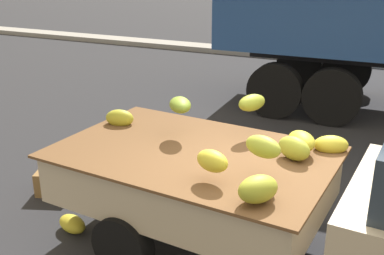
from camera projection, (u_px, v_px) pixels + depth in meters
curb_strip at (373, 62)px, 13.52m from camera, size 80.00×0.80×0.16m
fallen_banana_bunch_near_tailgate at (72, 224)px, 5.36m from camera, size 0.44×0.33×0.19m
produce_crate at (58, 182)px, 6.22m from camera, size 0.61×0.52×0.32m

